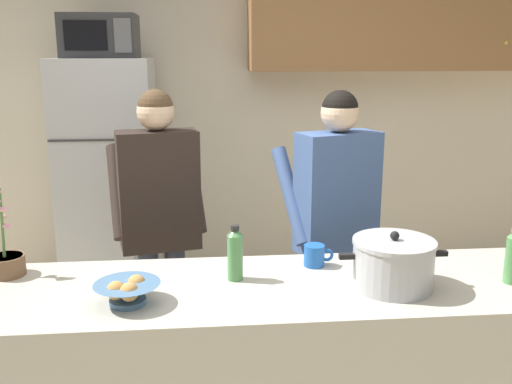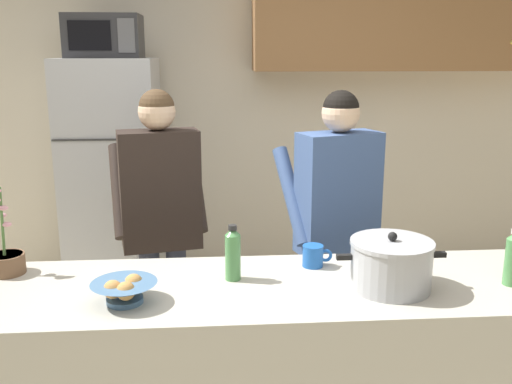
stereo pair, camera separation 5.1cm
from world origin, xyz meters
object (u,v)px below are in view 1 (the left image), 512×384
at_px(coffee_mug, 315,255).
at_px(refrigerator, 110,189).
at_px(bread_bowl, 127,291).
at_px(bottle_near_edge, 235,253).
at_px(potted_orchid, 6,261).
at_px(microwave, 100,36).
at_px(person_by_sink, 336,209).
at_px(person_near_pot, 159,206).
at_px(cooking_pot, 393,263).

bearing_deg(coffee_mug, refrigerator, 124.25).
bearing_deg(bread_bowl, refrigerator, 100.41).
relative_size(bread_bowl, bottle_near_edge, 1.06).
bearing_deg(refrigerator, coffee_mug, -55.75).
bearing_deg(refrigerator, potted_orchid, -96.06).
relative_size(coffee_mug, bottle_near_edge, 0.56).
height_order(bread_bowl, potted_orchid, potted_orchid).
bearing_deg(potted_orchid, bottle_near_edge, -8.17).
bearing_deg(potted_orchid, microwave, 83.86).
bearing_deg(coffee_mug, person_by_sink, 68.06).
distance_m(person_near_pot, person_by_sink, 0.94).
xyz_separation_m(microwave, bread_bowl, (0.36, -1.96, -0.96)).
distance_m(refrigerator, bread_bowl, 2.01).
height_order(coffee_mug, potted_orchid, potted_orchid).
bearing_deg(refrigerator, person_by_sink, -40.18).
xyz_separation_m(bread_bowl, bottle_near_edge, (0.41, 0.20, 0.06)).
height_order(refrigerator, coffee_mug, refrigerator).
relative_size(cooking_pot, bread_bowl, 1.76).
bearing_deg(microwave, cooking_pot, -53.71).
bearing_deg(bread_bowl, microwave, 100.52).
bearing_deg(coffee_mug, person_near_pot, 136.94).
bearing_deg(cooking_pot, microwave, 126.29).
height_order(refrigerator, cooking_pot, refrigerator).
relative_size(refrigerator, person_near_pot, 1.09).
xyz_separation_m(person_near_pot, potted_orchid, (-0.59, -0.66, -0.04)).
height_order(person_by_sink, bread_bowl, person_by_sink).
distance_m(refrigerator, cooking_pot, 2.37).
height_order(person_near_pot, coffee_mug, person_near_pot).
bearing_deg(potted_orchid, bread_bowl, -31.88).
bearing_deg(microwave, bottle_near_edge, -66.25).
relative_size(person_near_pot, cooking_pot, 3.78).
bearing_deg(microwave, potted_orchid, -96.14).
relative_size(person_near_pot, potted_orchid, 4.42).
distance_m(person_near_pot, coffee_mug, 0.98).
xyz_separation_m(refrigerator, microwave, (0.00, -0.02, 1.04)).
bearing_deg(person_near_pot, microwave, 113.12).
relative_size(microwave, bottle_near_edge, 2.06).
distance_m(microwave, person_by_sink, 1.96).
distance_m(refrigerator, potted_orchid, 1.66).
height_order(cooking_pot, potted_orchid, potted_orchid).
bearing_deg(refrigerator, cooking_pot, -54.02).
bearing_deg(bread_bowl, bottle_near_edge, 25.81).
xyz_separation_m(microwave, person_near_pot, (0.41, -0.97, -0.90)).
distance_m(microwave, bottle_near_edge, 2.12).
relative_size(bread_bowl, potted_orchid, 0.66).
relative_size(refrigerator, bottle_near_edge, 7.69).
distance_m(person_near_pot, bread_bowl, 0.99).
height_order(cooking_pot, coffee_mug, cooking_pot).
distance_m(microwave, cooking_pot, 2.52).
height_order(bread_bowl, bottle_near_edge, bottle_near_edge).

